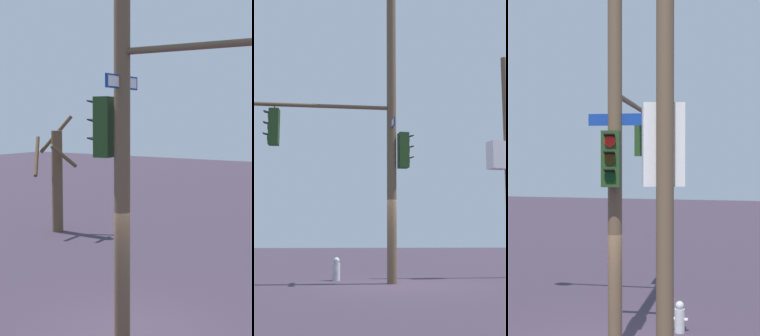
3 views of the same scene
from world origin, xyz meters
The scene contains 3 objects.
ground_plane centered at (0.00, 0.00, 0.00)m, with size 80.00×80.00×0.00m, color #3B2F3F.
main_signal_pole_assembly centered at (0.18, 0.55, 4.93)m, with size 3.94×5.75×9.38m.
bare_tree_behind_pole centered at (-6.23, -7.34, 2.05)m, with size 2.02×1.84×4.32m.
Camera 1 is at (7.94, 5.21, 4.19)m, focal length 54.63 mm.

